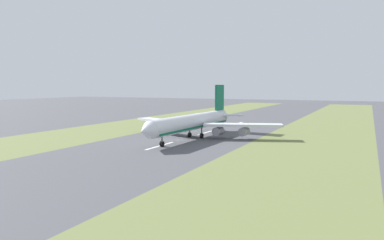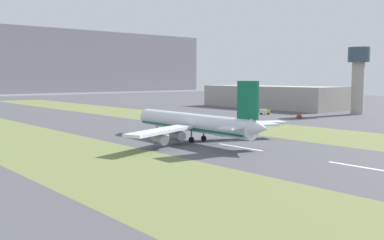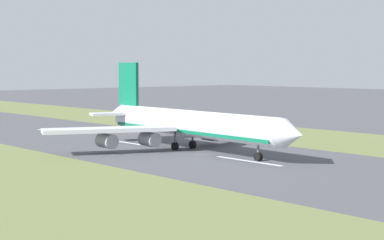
% 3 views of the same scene
% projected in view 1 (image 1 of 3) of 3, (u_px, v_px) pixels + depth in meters
% --- Properties ---
extents(ground_plane, '(800.00, 800.00, 0.00)m').
position_uv_depth(ground_plane, '(180.00, 140.00, 136.63)').
color(ground_plane, '#4C4C51').
extents(grass_median_west, '(40.00, 600.00, 0.01)m').
position_uv_depth(grass_median_west, '(307.00, 149.00, 117.44)').
color(grass_median_west, olive).
rests_on(grass_median_west, ground).
extents(grass_median_east, '(40.00, 600.00, 0.01)m').
position_uv_depth(grass_median_east, '(84.00, 133.00, 155.81)').
color(grass_median_east, olive).
rests_on(grass_median_east, ground).
extents(centreline_dash_near, '(1.20, 18.00, 0.01)m').
position_uv_depth(centreline_dash_near, '(237.00, 124.00, 195.84)').
color(centreline_dash_near, silver).
rests_on(centreline_dash_near, ground).
extents(centreline_dash_mid, '(1.20, 18.00, 0.01)m').
position_uv_depth(centreline_dash_mid, '(207.00, 132.00, 159.85)').
color(centreline_dash_mid, silver).
rests_on(centreline_dash_mid, ground).
extents(centreline_dash_far, '(1.20, 18.00, 0.01)m').
position_uv_depth(centreline_dash_far, '(160.00, 146.00, 123.85)').
color(centreline_dash_far, silver).
rests_on(centreline_dash_far, ground).
extents(airplane_main_jet, '(64.09, 67.16, 20.20)m').
position_uv_depth(airplane_main_jet, '(194.00, 122.00, 142.01)').
color(airplane_main_jet, silver).
rests_on(airplane_main_jet, ground).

